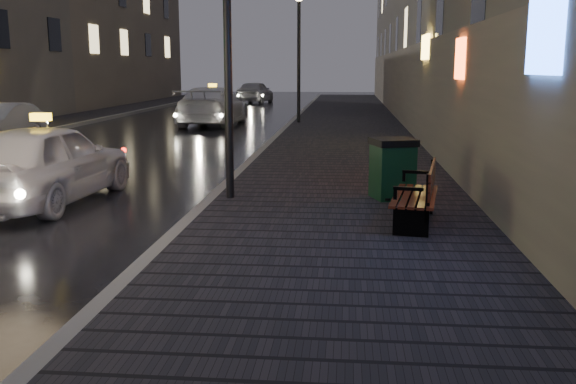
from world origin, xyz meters
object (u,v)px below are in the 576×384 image
Objects in this scene: lamp_near at (227,4)px; car_far at (255,92)px; bench at (420,194)px; taxi_near at (44,163)px; lamp_far at (299,41)px; trash_bin at (392,168)px; taxi_mid at (213,106)px.

lamp_near reaches higher than car_far.
bench is at bearing 109.08° from car_far.
lamp_near is 4.34m from taxi_near.
lamp_far is 16.31m from trash_bin.
lamp_near and lamp_far have the same top height.
bench is 1.93m from trash_bin.
lamp_far is 1.19× the size of car_far.
lamp_far reaches higher than taxi_near.
lamp_near is 33.55m from car_far.
lamp_far is 18.22m from bench.
bench is 18.97m from taxi_mid.
taxi_mid is at bearing 99.20° from car_far.
bench is 6.70m from taxi_near.
bench is 35.67m from car_far.
car_far is at bearing 111.51° from bench.
trash_bin is at bearing -79.71° from lamp_far.
lamp_far is 2.89× the size of bench.
lamp_near reaches higher than taxi_mid.
taxi_mid is (-6.53, 15.80, 0.12)m from trash_bin.
taxi_near is 16.12m from taxi_mid.
lamp_near is at bearing 160.79° from bench.
lamp_far is at bearing 82.34° from trash_bin.
lamp_near is 16.00m from lamp_far.
taxi_mid is (-0.30, 16.12, 0.06)m from taxi_near.
trash_bin is 6.24m from taxi_near.
lamp_near is at bearing 103.85° from taxi_mid.
trash_bin is at bearing 109.30° from car_far.
trash_bin is at bearing 113.41° from taxi_mid.
car_far reaches higher than trash_bin.
trash_bin is 0.24× the size of car_far.
lamp_near reaches higher than bench.
lamp_near is 4.01m from trash_bin.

